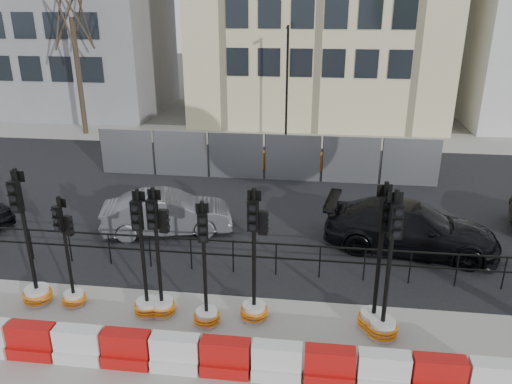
# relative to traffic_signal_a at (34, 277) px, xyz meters

# --- Properties ---
(ground) EXTENTS (120.00, 120.00, 0.00)m
(ground) POSITION_rel_traffic_signal_a_xyz_m (4.66, 0.91, -0.75)
(ground) COLOR #51514C
(ground) RESTS_ON ground
(sidewalk_near) EXTENTS (40.00, 6.00, 0.02)m
(sidewalk_near) POSITION_rel_traffic_signal_a_xyz_m (4.66, -2.09, -0.74)
(sidewalk_near) COLOR gray
(sidewalk_near) RESTS_ON ground
(road) EXTENTS (40.00, 14.00, 0.03)m
(road) POSITION_rel_traffic_signal_a_xyz_m (4.66, 7.91, -0.73)
(road) COLOR black
(road) RESTS_ON ground
(sidewalk_far) EXTENTS (40.00, 4.00, 0.02)m
(sidewalk_far) POSITION_rel_traffic_signal_a_xyz_m (4.66, 16.91, -0.74)
(sidewalk_far) COLOR gray
(sidewalk_far) RESTS_ON ground
(building_grey) EXTENTS (11.00, 9.06, 14.00)m
(building_grey) POSITION_rel_traffic_signal_a_xyz_m (-9.34, 22.90, 6.25)
(building_grey) COLOR gray
(building_grey) RESTS_ON ground
(kerb_railing) EXTENTS (18.00, 0.04, 1.00)m
(kerb_railing) POSITION_rel_traffic_signal_a_xyz_m (4.66, 2.11, -0.06)
(kerb_railing) COLOR black
(kerb_railing) RESTS_ON ground
(heras_fencing) EXTENTS (14.33, 1.72, 2.00)m
(heras_fencing) POSITION_rel_traffic_signal_a_xyz_m (4.65, 10.71, -0.06)
(heras_fencing) COLOR gray
(heras_fencing) RESTS_ON ground
(lamp_post_far) EXTENTS (0.12, 0.56, 6.00)m
(lamp_post_far) POSITION_rel_traffic_signal_a_xyz_m (5.16, 15.89, 2.48)
(lamp_post_far) COLOR black
(lamp_post_far) RESTS_ON ground
(tree_bare_far) EXTENTS (2.00, 2.00, 9.00)m
(tree_bare_far) POSITION_rel_traffic_signal_a_xyz_m (-6.34, 16.41, 5.91)
(tree_bare_far) COLOR #473828
(tree_bare_far) RESTS_ON ground
(barrier_row) EXTENTS (12.55, 0.50, 0.80)m
(barrier_row) POSITION_rel_traffic_signal_a_xyz_m (4.66, -1.89, -0.38)
(barrier_row) COLOR red
(barrier_row) RESTS_ON ground
(traffic_signal_a) EXTENTS (0.71, 0.71, 3.61)m
(traffic_signal_a) POSITION_rel_traffic_signal_a_xyz_m (0.00, 0.00, 0.00)
(traffic_signal_a) COLOR silver
(traffic_signal_a) RESTS_ON ground
(traffic_signal_b) EXTENTS (0.58, 0.58, 2.95)m
(traffic_signal_b) POSITION_rel_traffic_signal_a_xyz_m (0.96, 0.03, -0.04)
(traffic_signal_b) COLOR silver
(traffic_signal_b) RESTS_ON ground
(traffic_signal_c) EXTENTS (0.65, 0.65, 3.30)m
(traffic_signal_c) POSITION_rel_traffic_signal_a_xyz_m (2.92, -0.13, -0.06)
(traffic_signal_c) COLOR silver
(traffic_signal_c) RESTS_ON ground
(traffic_signal_d) EXTENTS (0.66, 0.66, 3.33)m
(traffic_signal_d) POSITION_rel_traffic_signal_a_xyz_m (3.29, -0.09, 0.05)
(traffic_signal_d) COLOR silver
(traffic_signal_d) RESTS_ON ground
(traffic_signal_e) EXTENTS (0.62, 0.62, 3.16)m
(traffic_signal_e) POSITION_rel_traffic_signal_a_xyz_m (4.44, -0.34, -0.09)
(traffic_signal_e) COLOR silver
(traffic_signal_e) RESTS_ON ground
(traffic_signal_f) EXTENTS (0.67, 0.67, 3.39)m
(traffic_signal_f) POSITION_rel_traffic_signal_a_xyz_m (5.53, 0.02, 0.06)
(traffic_signal_f) COLOR silver
(traffic_signal_f) RESTS_ON ground
(traffic_signal_g) EXTENTS (0.72, 0.72, 3.66)m
(traffic_signal_g) POSITION_rel_traffic_signal_a_xyz_m (8.33, -0.01, 0.01)
(traffic_signal_g) COLOR silver
(traffic_signal_g) RESTS_ON ground
(traffic_signal_h) EXTENTS (0.71, 0.71, 3.62)m
(traffic_signal_h) POSITION_rel_traffic_signal_a_xyz_m (8.50, -0.30, 0.00)
(traffic_signal_h) COLOR silver
(traffic_signal_h) RESTS_ON ground
(car_b) EXTENTS (3.50, 4.88, 1.37)m
(car_b) POSITION_rel_traffic_signal_a_xyz_m (2.08, 4.43, -0.06)
(car_b) COLOR #57575D
(car_b) RESTS_ON ground
(car_c) EXTENTS (3.77, 5.83, 1.49)m
(car_c) POSITION_rel_traffic_signal_a_xyz_m (9.77, 4.17, 0.00)
(car_c) COLOR black
(car_c) RESTS_ON ground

